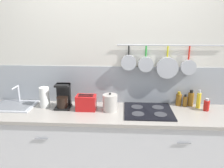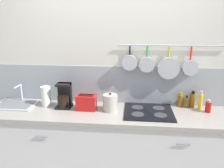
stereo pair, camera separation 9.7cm
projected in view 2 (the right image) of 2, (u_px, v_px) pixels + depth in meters
wall_back at (116, 73)px, 2.73m from camera, size 7.20×0.15×2.60m
cabinet_base at (113, 148)px, 2.62m from camera, size 2.96×0.61×0.86m
countertop at (113, 113)px, 2.50m from camera, size 3.00×0.63×0.03m
sink_basin at (17, 103)px, 2.71m from camera, size 0.49×0.39×0.23m
paper_towel_roll at (46, 96)px, 2.65m from camera, size 0.11×0.11×0.25m
coffee_maker at (64, 97)px, 2.62m from camera, size 0.18×0.18×0.29m
toaster at (86, 102)px, 2.55m from camera, size 0.24×0.15×0.18m
kettle at (110, 103)px, 2.52m from camera, size 0.17×0.17×0.22m
cooktop at (149, 112)px, 2.49m from camera, size 0.55×0.52×0.01m
bottle_dish_soap at (180, 100)px, 2.65m from camera, size 0.07×0.07×0.17m
bottle_vinegar at (187, 102)px, 2.62m from camera, size 0.05×0.05×0.15m
bottle_hot_sauce at (192, 100)px, 2.63m from camera, size 0.07×0.07×0.20m
bottle_sesame_oil at (200, 101)px, 2.55m from camera, size 0.05×0.05×0.23m
bottle_olive_oil at (208, 107)px, 2.48m from camera, size 0.07×0.07×0.15m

